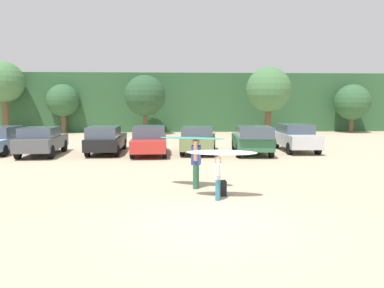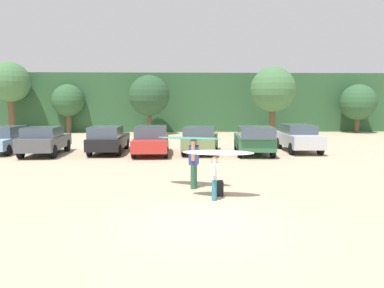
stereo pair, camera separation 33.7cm
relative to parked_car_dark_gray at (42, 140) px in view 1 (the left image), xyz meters
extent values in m
plane|color=tan|center=(7.79, -11.95, -0.81)|extent=(120.00, 120.00, 0.00)
cube|color=#2D5633|center=(7.79, 21.31, 1.96)|extent=(108.00, 12.00, 5.55)
cylinder|color=brown|center=(-7.60, 13.68, 0.73)|extent=(0.54, 0.54, 3.08)
sphere|color=#427042|center=(-7.60, 13.68, 3.77)|extent=(3.51, 3.51, 3.51)
cylinder|color=brown|center=(-2.89, 14.76, 0.05)|extent=(0.48, 0.48, 1.73)
sphere|color=#2D5633|center=(-2.89, 14.76, 2.17)|extent=(2.95, 2.95, 2.95)
cylinder|color=brown|center=(4.66, 12.72, 0.14)|extent=(0.39, 0.39, 1.89)
sphere|color=#284C2D|center=(4.66, 12.72, 2.58)|extent=(3.52, 3.52, 3.52)
cylinder|color=brown|center=(15.17, 11.55, 0.33)|extent=(0.54, 0.54, 2.27)
sphere|color=#427042|center=(15.17, 11.55, 3.08)|extent=(3.80, 3.80, 3.80)
cylinder|color=brown|center=(23.55, 13.72, -0.10)|extent=(0.37, 0.37, 1.43)
sphere|color=#2D5633|center=(23.55, 13.72, 2.00)|extent=(3.26, 3.26, 3.26)
cylinder|color=black|center=(-1.85, 2.42, -0.50)|extent=(0.22, 0.61, 0.61)
cylinder|color=black|center=(-1.85, -0.33, -0.50)|extent=(0.22, 0.61, 0.61)
cube|color=#4C4F54|center=(0.00, 0.10, -0.13)|extent=(1.95, 4.25, 0.67)
cube|color=#3F4C5B|center=(0.01, -0.30, 0.47)|extent=(1.73, 2.14, 0.52)
cylinder|color=black|center=(-0.86, 1.45, -0.46)|extent=(0.25, 0.70, 0.70)
cylinder|color=black|center=(0.75, 1.51, -0.46)|extent=(0.25, 0.70, 0.70)
cylinder|color=black|center=(-0.76, -1.31, -0.46)|extent=(0.25, 0.70, 0.70)
cylinder|color=black|center=(0.86, -1.25, -0.46)|extent=(0.25, 0.70, 0.70)
cube|color=black|center=(3.29, 0.95, -0.18)|extent=(1.71, 4.77, 0.63)
cube|color=#3F4C5B|center=(3.29, -0.05, 0.43)|extent=(1.57, 2.22, 0.60)
cylinder|color=black|center=(2.52, 2.52, -0.50)|extent=(0.22, 0.62, 0.62)
cylinder|color=black|center=(4.05, 2.53, -0.50)|extent=(0.22, 0.62, 0.62)
cylinder|color=black|center=(2.53, -0.63, -0.50)|extent=(0.22, 0.62, 0.62)
cylinder|color=black|center=(4.06, -0.62, -0.50)|extent=(0.22, 0.62, 0.62)
cube|color=#B72D28|center=(5.73, 0.03, -0.19)|extent=(1.89, 4.39, 0.62)
cube|color=#3F4C5B|center=(5.73, 0.06, 0.43)|extent=(1.70, 2.27, 0.62)
cylinder|color=black|center=(4.89, 1.46, -0.50)|extent=(0.23, 0.61, 0.61)
cylinder|color=black|center=(6.51, 1.49, -0.50)|extent=(0.23, 0.61, 0.61)
cylinder|color=black|center=(4.94, -1.42, -0.50)|extent=(0.23, 0.61, 0.61)
cylinder|color=black|center=(6.57, -1.39, -0.50)|extent=(0.23, 0.61, 0.61)
cube|color=#6B7F4C|center=(8.46, 0.55, -0.12)|extent=(2.30, 4.46, 0.73)
cube|color=#3F4C5B|center=(8.35, -0.27, 0.48)|extent=(1.87, 2.22, 0.47)
cylinder|color=black|center=(7.86, 2.05, -0.49)|extent=(0.30, 0.66, 0.64)
cylinder|color=black|center=(9.43, 1.85, -0.49)|extent=(0.30, 0.66, 0.64)
cylinder|color=black|center=(7.49, -0.74, -0.49)|extent=(0.30, 0.66, 0.64)
cylinder|color=black|center=(9.07, -0.94, -0.49)|extent=(0.30, 0.66, 0.64)
cube|color=#2D6642|center=(11.32, -0.04, -0.12)|extent=(2.22, 4.22, 0.67)
cube|color=#3F4C5B|center=(11.24, -1.04, 0.49)|extent=(1.93, 2.55, 0.56)
cylinder|color=black|center=(10.59, 1.37, -0.46)|extent=(0.28, 0.72, 0.70)
cylinder|color=black|center=(12.28, 1.23, -0.46)|extent=(0.28, 0.72, 0.70)
cylinder|color=black|center=(10.37, -1.31, -0.46)|extent=(0.28, 0.72, 0.70)
cylinder|color=black|center=(12.06, -1.45, -0.46)|extent=(0.28, 0.72, 0.70)
cube|color=silver|center=(14.12, 0.92, -0.12)|extent=(1.77, 4.20, 0.71)
cube|color=#3F4C5B|center=(14.12, 1.13, 0.49)|extent=(1.62, 2.35, 0.51)
cylinder|color=black|center=(13.36, 2.31, -0.47)|extent=(0.23, 0.67, 0.67)
cylinder|color=black|center=(14.92, 2.29, -0.47)|extent=(0.23, 0.67, 0.67)
cylinder|color=black|center=(13.33, -0.45, -0.47)|extent=(0.23, 0.67, 0.67)
cylinder|color=black|center=(14.89, -0.47, -0.47)|extent=(0.23, 0.67, 0.67)
cylinder|color=#26593F|center=(7.72, -8.29, -0.41)|extent=(0.19, 0.19, 0.81)
cylinder|color=#26593F|center=(7.76, -8.01, -0.41)|extent=(0.19, 0.19, 0.81)
cube|color=#333D8C|center=(7.74, -8.15, 0.31)|extent=(0.36, 0.45, 0.62)
sphere|color=tan|center=(7.74, -8.15, 0.74)|extent=(0.26, 0.26, 0.26)
cylinder|color=tan|center=(7.71, -8.38, 0.47)|extent=(0.16, 0.20, 0.66)
cylinder|color=tan|center=(7.77, -7.93, 0.47)|extent=(0.16, 0.23, 0.66)
cylinder|color=teal|center=(8.27, -9.82, -0.50)|extent=(0.14, 0.14, 0.62)
cylinder|color=teal|center=(8.30, -9.61, -0.50)|extent=(0.14, 0.14, 0.62)
cube|color=silver|center=(8.29, -9.72, 0.04)|extent=(0.27, 0.34, 0.47)
sphere|color=#D8AD8C|center=(8.29, -9.72, 0.38)|extent=(0.20, 0.20, 0.20)
cylinder|color=#D8AD8C|center=(8.26, -9.89, 0.17)|extent=(0.14, 0.33, 0.49)
cylinder|color=#D8AD8C|center=(8.31, -9.54, 0.17)|extent=(0.12, 0.16, 0.51)
ellipsoid|color=teal|center=(7.60, -8.11, 0.86)|extent=(2.31, 1.32, 0.09)
ellipsoid|color=white|center=(8.41, -9.57, 0.57)|extent=(2.18, 0.91, 0.14)
cube|color=black|center=(8.48, -9.22, -0.58)|extent=(0.24, 0.34, 0.45)
camera|label=1|loc=(6.93, -20.67, 2.07)|focal=35.73mm
camera|label=2|loc=(7.27, -20.69, 2.07)|focal=35.73mm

